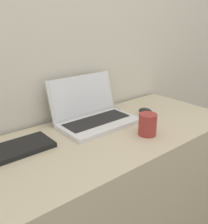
{
  "coord_description": "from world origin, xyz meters",
  "views": [
    {
      "loc": [
        -0.65,
        -0.56,
        1.28
      ],
      "look_at": [
        0.09,
        0.35,
        0.84
      ],
      "focal_mm": 42.0,
      "sensor_mm": 36.0,
      "label": 1
    }
  ],
  "objects": [
    {
      "name": "usb_stick",
      "position": [
        0.31,
        0.51,
        0.76
      ],
      "size": [
        0.02,
        0.06,
        0.01
      ],
      "color": "#99999E",
      "rests_on": "desk"
    },
    {
      "name": "desk",
      "position": [
        0.0,
        0.29,
        0.38
      ],
      "size": [
        1.47,
        0.58,
        0.76
      ],
      "color": "beige",
      "rests_on": "ground_plane"
    },
    {
      "name": "external_keyboard",
      "position": [
        -0.37,
        0.4,
        0.77
      ],
      "size": [
        0.36,
        0.15,
        0.02
      ],
      "color": "black",
      "rests_on": "desk"
    },
    {
      "name": "laptop",
      "position": [
        0.09,
        0.44,
        0.81
      ],
      "size": [
        0.39,
        0.28,
        0.23
      ],
      "color": "silver",
      "rests_on": "desk"
    },
    {
      "name": "wall_back",
      "position": [
        0.0,
        0.62,
        1.25
      ],
      "size": [
        7.0,
        0.04,
        2.5
      ],
      "color": "silver",
      "rests_on": "ground_plane"
    },
    {
      "name": "drink_cup",
      "position": [
        0.2,
        0.16,
        0.81
      ],
      "size": [
        0.08,
        0.08,
        0.1
      ],
      "color": "#9E332D",
      "rests_on": "desk"
    },
    {
      "name": "computer_mouse",
      "position": [
        0.39,
        0.35,
        0.77
      ],
      "size": [
        0.07,
        0.09,
        0.03
      ],
      "color": "white",
      "rests_on": "desk"
    }
  ]
}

